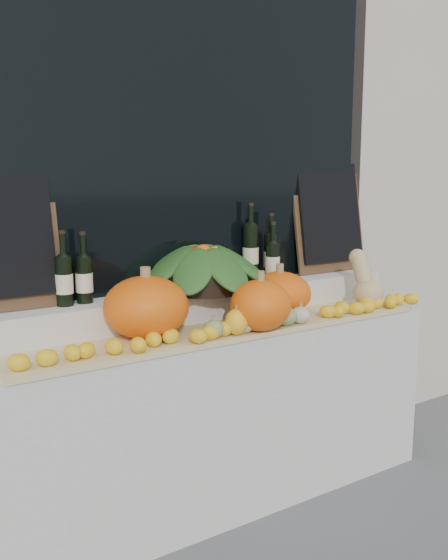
# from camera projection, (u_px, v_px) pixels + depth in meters

# --- Properties ---
(storefront_facade) EXTENTS (7.00, 0.94, 4.50)m
(storefront_facade) POSITION_uv_depth(u_px,v_px,m) (141.00, 50.00, 3.32)
(storefront_facade) COLOR beige
(storefront_facade) RESTS_ON ground
(display_sill) EXTENTS (2.30, 0.55, 0.88)m
(display_sill) POSITION_uv_depth(u_px,v_px,m) (215.00, 415.00, 3.04)
(display_sill) COLOR silver
(display_sill) RESTS_ON ground
(rear_tier) EXTENTS (2.30, 0.25, 0.16)m
(rear_tier) POSITION_uv_depth(u_px,v_px,m) (199.00, 305.00, 3.08)
(rear_tier) COLOR silver
(rear_tier) RESTS_ON display_sill
(straw_bedding) EXTENTS (2.10, 0.32, 0.02)m
(straw_bedding) POSITION_uv_depth(u_px,v_px,m) (230.00, 330.00, 2.86)
(straw_bedding) COLOR tan
(straw_bedding) RESTS_ON display_sill
(pumpkin_left) EXTENTS (0.38, 0.38, 0.27)m
(pumpkin_left) POSITION_uv_depth(u_px,v_px,m) (146.00, 307.00, 2.67)
(pumpkin_left) COLOR #FF640D
(pumpkin_left) RESTS_ON straw_bedding
(pumpkin_right) EXTENTS (0.40, 0.40, 0.22)m
(pumpkin_right) POSITION_uv_depth(u_px,v_px,m) (279.00, 293.00, 3.10)
(pumpkin_right) COLOR #FF640D
(pumpkin_right) RESTS_ON straw_bedding
(pumpkin_center) EXTENTS (0.33, 0.33, 0.23)m
(pumpkin_center) POSITION_uv_depth(u_px,v_px,m) (261.00, 305.00, 2.79)
(pumpkin_center) COLOR #FF640D
(pumpkin_center) RESTS_ON straw_bedding
(butternut_squash) EXTENTS (0.16, 0.22, 0.30)m
(butternut_squash) POSITION_uv_depth(u_px,v_px,m) (366.00, 284.00, 3.30)
(butternut_squash) COLOR tan
(butternut_squash) RESTS_ON straw_bedding
(decorative_gourds) EXTENTS (0.58, 0.11, 0.14)m
(decorative_gourds) POSITION_uv_depth(u_px,v_px,m) (256.00, 321.00, 2.79)
(decorative_gourds) COLOR #295F1C
(decorative_gourds) RESTS_ON straw_bedding
(lemon_heap) EXTENTS (2.20, 0.16, 0.06)m
(lemon_heap) POSITION_uv_depth(u_px,v_px,m) (244.00, 326.00, 2.77)
(lemon_heap) COLOR yellow
(lemon_heap) RESTS_ON straw_bedding
(produce_bowl) EXTENTS (0.71, 0.71, 0.23)m
(produce_bowl) POSITION_uv_depth(u_px,v_px,m) (203.00, 267.00, 3.04)
(produce_bowl) COLOR black
(produce_bowl) RESTS_ON rear_tier
(wine_bottle_far_left) EXTENTS (0.08, 0.08, 0.33)m
(wine_bottle_far_left) POSITION_uv_depth(u_px,v_px,m) (64.00, 280.00, 2.68)
(wine_bottle_far_left) COLOR black
(wine_bottle_far_left) RESTS_ON rear_tier
(wine_bottle_near_left) EXTENTS (0.08, 0.08, 0.32)m
(wine_bottle_near_left) POSITION_uv_depth(u_px,v_px,m) (84.00, 279.00, 2.74)
(wine_bottle_near_left) COLOR black
(wine_bottle_near_left) RESTS_ON rear_tier
(wine_bottle_tall) EXTENTS (0.08, 0.08, 0.41)m
(wine_bottle_tall) POSITION_uv_depth(u_px,v_px,m) (251.00, 253.00, 3.25)
(wine_bottle_tall) COLOR black
(wine_bottle_tall) RESTS_ON rear_tier
(wine_bottle_near_right) EXTENTS (0.08, 0.08, 0.36)m
(wine_bottle_near_right) POSITION_uv_depth(u_px,v_px,m) (271.00, 256.00, 3.31)
(wine_bottle_near_right) COLOR black
(wine_bottle_near_right) RESTS_ON rear_tier
(wine_bottle_far_right) EXTENTS (0.08, 0.08, 0.32)m
(wine_bottle_far_right) POSITION_uv_depth(u_px,v_px,m) (273.00, 262.00, 3.26)
(wine_bottle_far_right) COLOR black
(wine_bottle_far_right) RESTS_ON rear_tier
(chalkboard_right) EXTENTS (0.50, 0.13, 0.61)m
(chalkboard_right) POSITION_uv_depth(u_px,v_px,m) (329.00, 216.00, 3.56)
(chalkboard_right) COLOR #4C331E
(chalkboard_right) RESTS_ON rear_tier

